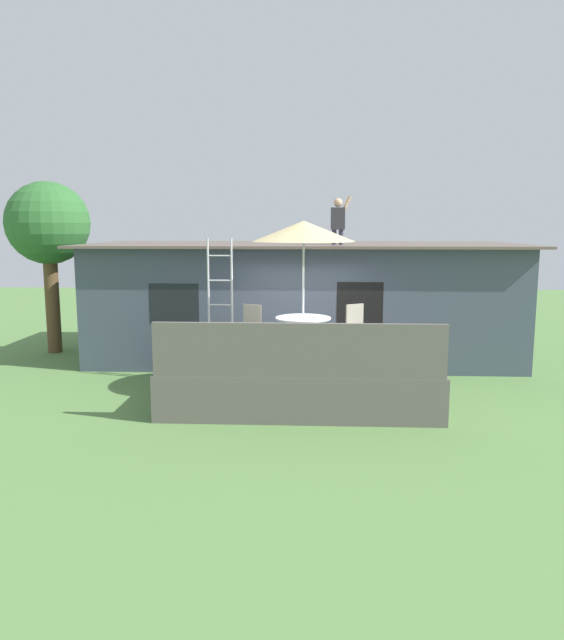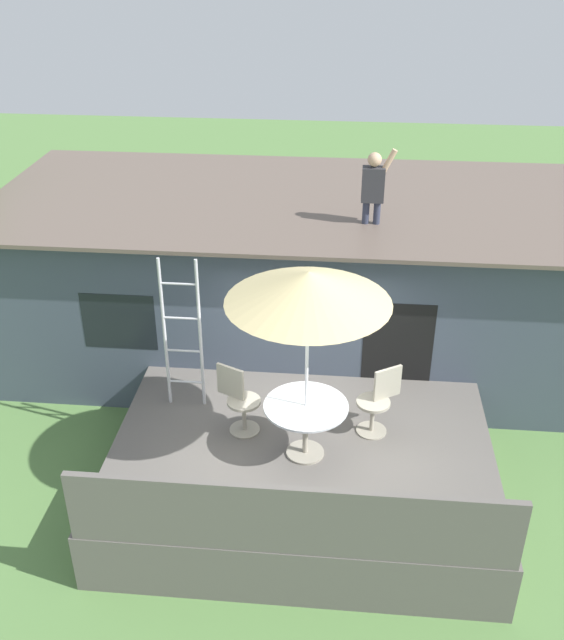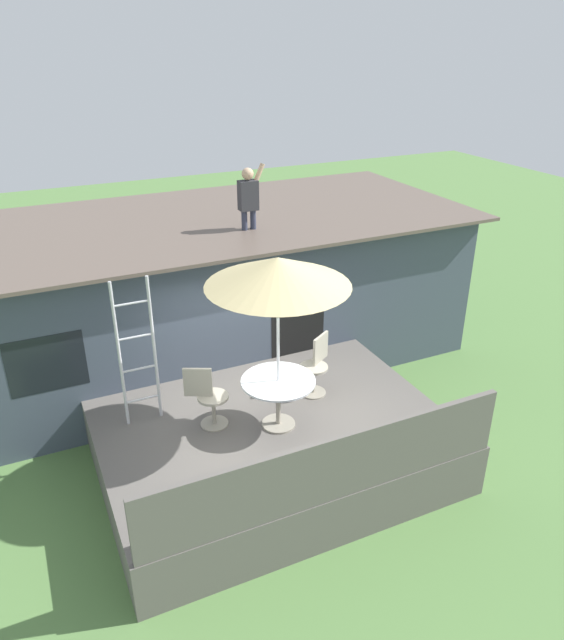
# 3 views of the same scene
# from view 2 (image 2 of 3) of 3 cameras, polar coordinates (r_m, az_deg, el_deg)

# --- Properties ---
(ground_plane) EXTENTS (40.00, 40.00, 0.00)m
(ground_plane) POSITION_cam_2_polar(r_m,az_deg,el_deg) (10.07, 1.53, -13.12)
(ground_plane) COLOR #567F42
(house) EXTENTS (10.50, 4.50, 2.82)m
(house) POSITION_cam_2_polar(r_m,az_deg,el_deg) (12.27, 2.80, 3.26)
(house) COLOR #424C5B
(house) RESTS_ON ground
(deck) EXTENTS (4.87, 3.80, 0.80)m
(deck) POSITION_cam_2_polar(r_m,az_deg,el_deg) (9.80, 1.56, -11.39)
(deck) COLOR #605B56
(deck) RESTS_ON ground
(deck_railing) EXTENTS (4.77, 0.08, 0.90)m
(deck_railing) POSITION_cam_2_polar(r_m,az_deg,el_deg) (7.87, 0.67, -15.40)
(deck_railing) COLOR #605B56
(deck_railing) RESTS_ON deck
(patio_table) EXTENTS (1.04, 1.04, 0.74)m
(patio_table) POSITION_cam_2_polar(r_m,az_deg,el_deg) (9.03, 1.87, -7.49)
(patio_table) COLOR #A59E8C
(patio_table) RESTS_ON deck
(patio_umbrella) EXTENTS (1.90, 1.90, 2.54)m
(patio_umbrella) POSITION_cam_2_polar(r_m,az_deg,el_deg) (8.10, 2.07, 2.56)
(patio_umbrella) COLOR silver
(patio_umbrella) RESTS_ON deck
(step_ladder) EXTENTS (0.52, 0.04, 2.20)m
(step_ladder) POSITION_cam_2_polar(r_m,az_deg,el_deg) (9.74, -7.78, -1.14)
(step_ladder) COLOR silver
(step_ladder) RESTS_ON deck
(person_figure) EXTENTS (0.47, 0.20, 1.11)m
(person_figure) POSITION_cam_2_polar(r_m,az_deg,el_deg) (10.60, 7.19, 10.56)
(person_figure) COLOR #33384C
(person_figure) RESTS_ON house
(patio_chair_left) EXTENTS (0.59, 0.44, 0.92)m
(patio_chair_left) POSITION_cam_2_polar(r_m,az_deg,el_deg) (9.53, -3.37, -6.26)
(patio_chair_left) COLOR #A59E8C
(patio_chair_left) RESTS_ON deck
(patio_chair_right) EXTENTS (0.57, 0.45, 0.92)m
(patio_chair_right) POSITION_cam_2_polar(r_m,az_deg,el_deg) (9.57, 7.51, -6.31)
(patio_chair_right) COLOR #A59E8C
(patio_chair_right) RESTS_ON deck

